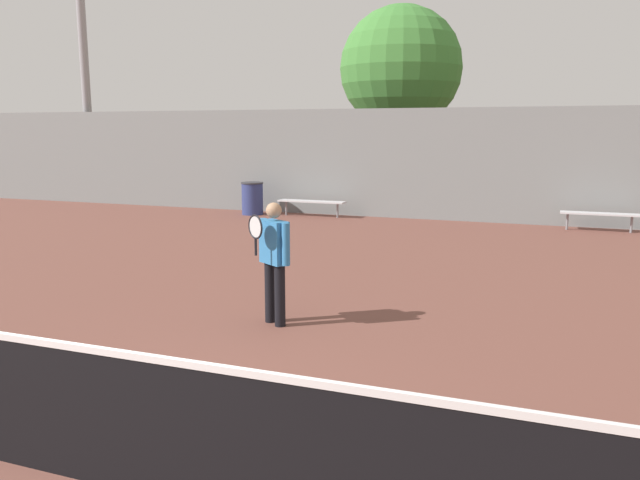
{
  "coord_description": "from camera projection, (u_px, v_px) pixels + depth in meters",
  "views": [
    {
      "loc": [
        2.95,
        -3.3,
        2.52
      ],
      "look_at": [
        -0.18,
        5.07,
        0.93
      ],
      "focal_mm": 35.0,
      "sensor_mm": 36.0,
      "label": 1
    }
  ],
  "objects": [
    {
      "name": "trash_bin",
      "position": [
        252.0,
        198.0,
        18.66
      ],
      "size": [
        0.67,
        0.67,
        0.97
      ],
      "color": "navy",
      "rests_on": "ground_plane"
    },
    {
      "name": "light_pole_far_right",
      "position": [
        83.0,
        37.0,
        21.26
      ],
      "size": [
        0.9,
        0.6,
        10.02
      ],
      "color": "#939399",
      "rests_on": "ground_plane"
    },
    {
      "name": "tennis_net",
      "position": [
        93.0,
        414.0,
        4.41
      ],
      "size": [
        10.4,
        0.09,
        1.04
      ],
      "color": "black",
      "rests_on": "ground_plane"
    },
    {
      "name": "tree_green_broad",
      "position": [
        401.0,
        69.0,
        21.19
      ],
      "size": [
        4.15,
        4.15,
        6.66
      ],
      "color": "brown",
      "rests_on": "ground_plane"
    },
    {
      "name": "tennis_player",
      "position": [
        274.0,
        256.0,
        8.02
      ],
      "size": [
        0.56,
        0.53,
        1.6
      ],
      "rotation": [
        0.0,
        0.0,
        -0.55
      ],
      "color": "black",
      "rests_on": "ground_plane"
    },
    {
      "name": "back_fence",
      "position": [
        441.0,
        165.0,
        17.33
      ],
      "size": [
        34.92,
        0.06,
        3.11
      ],
      "color": "gray",
      "rests_on": "ground_plane"
    },
    {
      "name": "bench_courtside_far",
      "position": [
        599.0,
        215.0,
        15.56
      ],
      "size": [
        1.85,
        0.4,
        0.46
      ],
      "color": "silver",
      "rests_on": "ground_plane"
    },
    {
      "name": "bench_courtside_near",
      "position": [
        312.0,
        202.0,
        18.22
      ],
      "size": [
        2.02,
        0.4,
        0.46
      ],
      "color": "silver",
      "rests_on": "ground_plane"
    }
  ]
}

